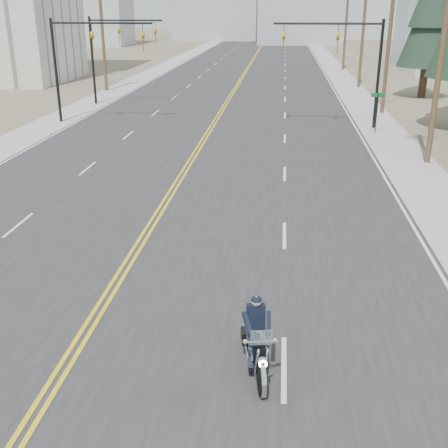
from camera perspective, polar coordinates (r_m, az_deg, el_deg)
road at (r=77.35m, az=2.38°, el=15.47°), size 20.00×200.00×0.01m
sidewalk_left at (r=78.89m, az=-6.30°, el=15.47°), size 3.00×200.00×0.01m
sidewalk_right at (r=77.50m, az=11.21°, el=15.11°), size 3.00×200.00×0.01m
traffic_mast_left at (r=41.26m, az=-14.20°, el=16.74°), size 7.10×0.26×7.00m
traffic_mast_right at (r=39.15m, az=12.58°, el=16.66°), size 7.10×0.26×7.00m
traffic_mast_far at (r=48.96m, az=-11.38°, el=17.49°), size 6.10×0.26×7.00m
street_sign at (r=37.78m, az=15.32°, el=11.47°), size 0.90×0.06×2.62m
utility_pole_b at (r=30.86m, az=21.34°, el=16.63°), size 2.20×0.30×11.50m
utility_pole_c at (r=45.53m, az=16.47°, el=17.90°), size 2.20×0.30×11.00m
utility_pole_d at (r=60.35m, az=14.00°, el=18.98°), size 2.20×0.30×11.50m
utility_pole_e at (r=77.24m, az=12.30°, el=19.28°), size 2.20×0.30×11.00m
utility_pole_left at (r=57.51m, az=-12.25°, el=18.53°), size 2.20×0.30×10.50m
haze_bldg_b at (r=131.86m, az=7.76°, el=20.71°), size 18.00×14.00×14.00m
haze_bldg_e at (r=158.13m, az=14.06°, el=20.00°), size 14.00×14.00×12.00m
haze_bldg_f at (r=147.36m, az=-17.08°, el=20.46°), size 12.00×12.00×16.00m
motorcyclist at (r=12.68m, az=3.41°, el=-11.48°), size 1.33×2.37×1.74m
conifer_far at (r=54.96m, az=20.43°, el=20.05°), size 5.06×5.06×13.56m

